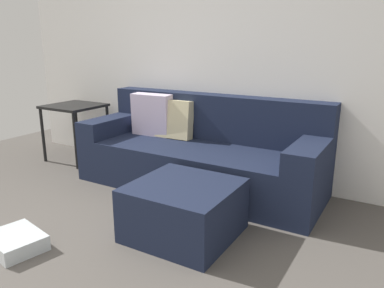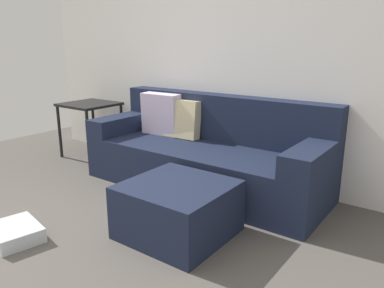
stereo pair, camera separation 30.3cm
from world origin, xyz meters
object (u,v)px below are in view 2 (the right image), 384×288
couch_sectional (205,154)px  storage_bin (16,233)px  ottoman (178,209)px  side_table (90,111)px

couch_sectional → storage_bin: (-0.51, -1.72, -0.28)m
ottoman → side_table: size_ratio=1.08×
couch_sectional → side_table: 1.76m
ottoman → couch_sectional: bearing=113.0°
storage_bin → couch_sectional: bearing=73.4°
ottoman → side_table: side_table is taller
ottoman → side_table: bearing=156.2°
couch_sectional → ottoman: 1.04m
ottoman → storage_bin: 1.21m
side_table → ottoman: bearing=-23.8°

